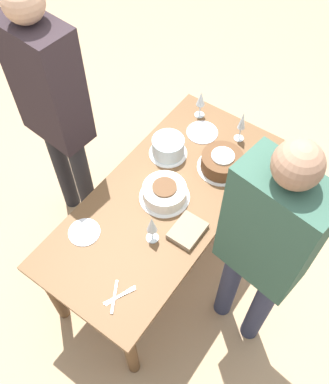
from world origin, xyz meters
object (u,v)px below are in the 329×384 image
cake_front_chocolate (222,162)px  wine_glass_near (242,122)px  cake_center_white (164,193)px  wine_glass_far (201,100)px  cake_back_decorated (168,147)px  person_watching (52,103)px  wine_glass_extra (152,225)px  person_cutting (266,244)px

cake_front_chocolate → wine_glass_near: size_ratio=1.30×
cake_center_white → wine_glass_near: size_ratio=1.30×
cake_center_white → wine_glass_far: size_ratio=1.49×
cake_back_decorated → wine_glass_far: (0.39, 0.02, 0.07)m
cake_back_decorated → person_watching: size_ratio=0.13×
wine_glass_far → wine_glass_extra: size_ratio=0.97×
cake_back_decorated → person_watching: (-0.32, 0.56, 0.29)m
wine_glass_near → wine_glass_far: (0.03, 0.31, -0.01)m
wine_glass_extra → person_watching: (0.21, 0.83, 0.22)m
person_cutting → wine_glass_far: bearing=-34.5°
cake_front_chocolate → person_watching: person_watching is taller
cake_front_chocolate → wine_glass_far: bearing=49.3°
cake_center_white → person_cutting: (-0.10, -0.64, 0.24)m
cake_center_white → cake_back_decorated: size_ratio=1.23×
person_cutting → person_watching: 1.37m
cake_front_chocolate → wine_glass_far: (0.29, 0.34, 0.08)m
cake_back_decorated → wine_glass_extra: 0.60m
wine_glass_extra → person_cutting: bearing=-74.5°
wine_glass_near → person_watching: (-0.68, 0.85, 0.20)m
cake_front_chocolate → wine_glass_extra: bearing=175.5°
wine_glass_near → person_watching: bearing=128.5°
cake_front_chocolate → person_watching: size_ratio=0.16×
wine_glass_far → person_cutting: 1.14m
cake_front_chocolate → cake_back_decorated: cake_back_decorated is taller
wine_glass_extra → person_watching: 0.89m
cake_center_white → wine_glass_near: (0.64, -0.12, 0.10)m
wine_glass_extra → person_watching: person_watching is taller
cake_back_decorated → person_watching: person_watching is taller
wine_glass_extra → person_watching: size_ratio=0.11×
cake_back_decorated → wine_glass_extra: (-0.53, -0.27, 0.07)m
person_cutting → person_watching: (0.06, 1.37, 0.06)m
cake_front_chocolate → wine_glass_extra: (-0.62, 0.05, 0.08)m
wine_glass_near → wine_glass_extra: size_ratio=1.11×
wine_glass_near → wine_glass_extra: bearing=178.7°
cake_back_decorated → cake_center_white: bearing=-148.8°
cake_back_decorated → wine_glass_far: size_ratio=1.21×
cake_center_white → person_watching: size_ratio=0.16×
cake_front_chocolate → wine_glass_far: size_ratio=1.48×
cake_center_white → cake_front_chocolate: cake_front_chocolate is taller
person_watching → cake_back_decorated: bearing=34.2°
wine_glass_far → wine_glass_extra: (-0.92, -0.29, 0.00)m
cake_front_chocolate → person_watching: (-0.41, 0.88, 0.30)m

